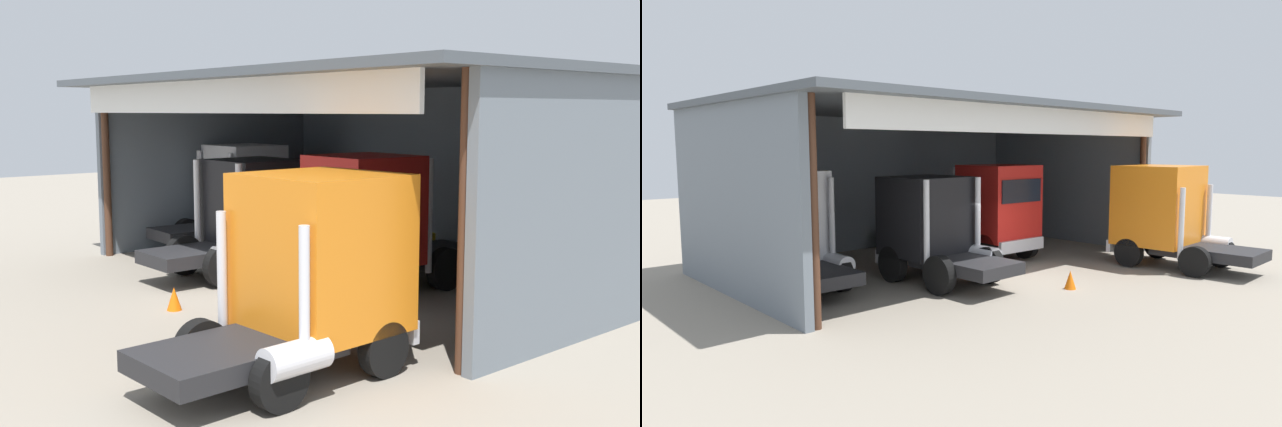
% 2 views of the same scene
% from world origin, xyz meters
% --- Properties ---
extents(ground_plane, '(80.00, 80.00, 0.00)m').
position_xyz_m(ground_plane, '(0.00, 0.00, 0.00)').
color(ground_plane, gray).
rests_on(ground_plane, ground).
extents(workshop_shed, '(15.85, 9.85, 5.67)m').
position_xyz_m(workshop_shed, '(0.00, 5.07, 3.94)').
color(workshop_shed, slate).
rests_on(workshop_shed, ground).
extents(truck_white_yard_outside, '(2.53, 4.61, 3.55)m').
position_xyz_m(truck_white_yard_outside, '(-6.01, 4.36, 1.83)').
color(truck_white_yard_outside, white).
rests_on(truck_white_yard_outside, ground).
extents(truck_black_center_left_bay, '(2.58, 4.68, 3.33)m').
position_xyz_m(truck_black_center_left_bay, '(-2.18, 2.04, 1.75)').
color(truck_black_center_left_bay, black).
rests_on(truck_black_center_left_bay, ground).
extents(truck_red_center_right_bay, '(2.56, 5.21, 3.61)m').
position_xyz_m(truck_red_center_right_bay, '(1.82, 3.26, 1.88)').
color(truck_red_center_right_bay, red).
rests_on(truck_red_center_right_bay, ground).
extents(truck_orange_center_bay, '(2.81, 5.04, 3.61)m').
position_xyz_m(truck_orange_center_bay, '(5.51, -1.84, 1.90)').
color(truck_orange_center_bay, orange).
rests_on(truck_orange_center_bay, ground).
extents(oil_drum, '(0.58, 0.58, 0.88)m').
position_xyz_m(oil_drum, '(-0.10, 7.49, 0.44)').
color(oil_drum, gold).
rests_on(oil_drum, ground).
extents(tool_cart, '(0.90, 0.60, 1.00)m').
position_xyz_m(tool_cart, '(3.88, 7.27, 0.50)').
color(tool_cart, black).
rests_on(tool_cart, ground).
extents(traffic_cone, '(0.36, 0.36, 0.56)m').
position_xyz_m(traffic_cone, '(0.12, -1.65, 0.28)').
color(traffic_cone, orange).
rests_on(traffic_cone, ground).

